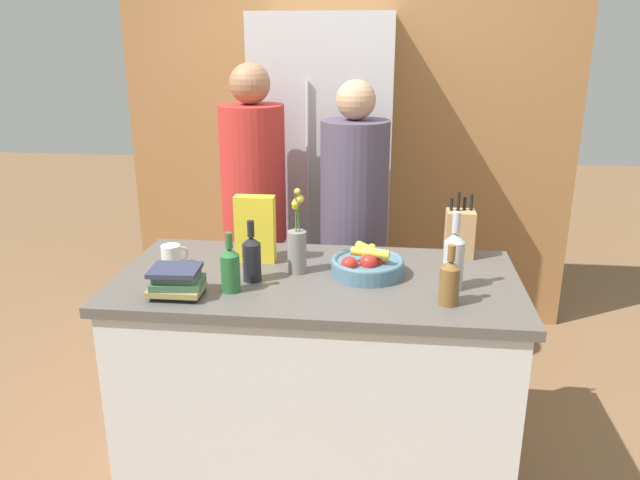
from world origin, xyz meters
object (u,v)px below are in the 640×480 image
refrigerator (325,186)px  bottle_water (450,281)px  book_stack (177,282)px  person_in_blue (354,225)px  knife_block (460,233)px  cereal_box (255,229)px  person_at_sink (254,212)px  bottle_oil (252,257)px  coffee_mug (172,256)px  flower_vase (297,246)px  fruit_bowl (368,264)px  bottle_wine (454,259)px  bottle_vinegar (230,268)px

refrigerator → bottle_water: 1.61m
refrigerator → book_stack: refrigerator is taller
refrigerator → person_in_blue: 0.62m
knife_block → person_in_blue: (-0.48, 0.39, -0.10)m
cereal_box → person_at_sink: bearing=102.9°
bottle_oil → person_at_sink: bearing=101.7°
person_at_sink → coffee_mug: bearing=-102.1°
refrigerator → flower_vase: bearing=-89.0°
knife_block → book_stack: knife_block is taller
bottle_oil → person_in_blue: size_ratio=0.15×
flower_vase → person_at_sink: size_ratio=0.21×
cereal_box → bottle_oil: 0.22m
knife_block → bottle_oil: 0.90m
fruit_bowl → book_stack: fruit_bowl is taller
fruit_bowl → coffee_mug: 0.81m
refrigerator → flower_vase: size_ratio=5.54×
fruit_bowl → bottle_water: bearing=-39.9°
bottle_water → flower_vase: bearing=156.8°
bottle_wine → bottle_oil: bearing=-179.4°
bottle_wine → book_stack: bearing=-169.5°
flower_vase → book_stack: size_ratio=1.73×
fruit_bowl → knife_block: (0.38, 0.26, 0.06)m
coffee_mug → bottle_vinegar: size_ratio=0.45×
book_stack → bottle_water: bearing=2.3°
knife_block → coffee_mug: knife_block is taller
coffee_mug → book_stack: book_stack is taller
fruit_bowl → coffee_mug: fruit_bowl is taller
knife_block → cereal_box: 0.87m
fruit_bowl → knife_block: size_ratio=1.01×
bottle_oil → person_in_blue: 0.85m
bottle_wine → fruit_bowl: bearing=162.6°
knife_block → bottle_wine: bearing=-99.0°
bottle_water → person_at_sink: bearing=134.2°
coffee_mug → bottle_vinegar: 0.39m
refrigerator → bottle_oil: (-0.14, -1.35, 0.04)m
refrigerator → knife_block: size_ratio=6.75×
knife_block → bottle_water: knife_block is taller
flower_vase → fruit_bowl: bearing=0.0°
person_at_sink → refrigerator: bearing=66.9°
flower_vase → bottle_vinegar: flower_vase is taller
fruit_bowl → cereal_box: (-0.47, 0.11, 0.10)m
bottle_vinegar → person_in_blue: person_in_blue is taller
knife_block → bottle_oil: knife_block is taller
book_stack → bottle_oil: bearing=36.7°
person_in_blue → bottle_wine: bearing=-39.0°
book_stack → person_at_sink: size_ratio=0.12×
bottle_water → person_in_blue: size_ratio=0.14×
coffee_mug → fruit_bowl: bearing=-0.8°
person_at_sink → person_in_blue: 0.51m
person_at_sink → cereal_box: bearing=-72.4°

